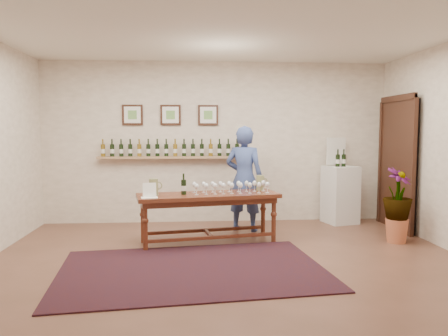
{
  "coord_description": "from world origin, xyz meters",
  "views": [
    {
      "loc": [
        -0.45,
        -5.16,
        1.62
      ],
      "look_at": [
        0.0,
        0.8,
        1.1
      ],
      "focal_mm": 35.0,
      "sensor_mm": 36.0,
      "label": 1
    }
  ],
  "objects": [
    {
      "name": "ground",
      "position": [
        0.0,
        0.0,
        0.0
      ],
      "size": [
        6.0,
        6.0,
        0.0
      ],
      "primitive_type": "plane",
      "color": "#543525",
      "rests_on": "ground"
    },
    {
      "name": "room_shell",
      "position": [
        2.11,
        1.86,
        1.12
      ],
      "size": [
        6.0,
        6.0,
        6.0
      ],
      "color": "#F5E5D0",
      "rests_on": "ground"
    },
    {
      "name": "rug",
      "position": [
        -0.44,
        -0.21,
        0.01
      ],
      "size": [
        3.23,
        2.33,
        0.02
      ],
      "primitive_type": "cube",
      "rotation": [
        0.0,
        0.0,
        0.1
      ],
      "color": "#49150D",
      "rests_on": "ground"
    },
    {
      "name": "tasting_table",
      "position": [
        -0.21,
        1.03,
        0.61
      ],
      "size": [
        2.09,
        0.98,
        0.71
      ],
      "rotation": [
        0.0,
        0.0,
        0.18
      ],
      "color": "#4F1913",
      "rests_on": "ground"
    },
    {
      "name": "table_glasses",
      "position": [
        0.12,
        1.09,
        0.8
      ],
      "size": [
        1.22,
        0.4,
        0.17
      ],
      "primitive_type": null,
      "rotation": [
        0.0,
        0.0,
        0.11
      ],
      "color": "silver",
      "rests_on": "tasting_table"
    },
    {
      "name": "table_bottles",
      "position": [
        -0.56,
        1.01,
        0.85
      ],
      "size": [
        0.28,
        0.18,
        0.28
      ],
      "primitive_type": null,
      "rotation": [
        0.0,
        0.0,
        0.13
      ],
      "color": "black",
      "rests_on": "tasting_table"
    },
    {
      "name": "pitcher_left",
      "position": [
        -0.97,
        0.91,
        0.83
      ],
      "size": [
        0.17,
        0.17,
        0.23
      ],
      "primitive_type": null,
      "rotation": [
        0.0,
        0.0,
        0.14
      ],
      "color": "olive",
      "rests_on": "tasting_table"
    },
    {
      "name": "pitcher_right",
      "position": [
        0.59,
        1.33,
        0.83
      ],
      "size": [
        0.16,
        0.16,
        0.23
      ],
      "primitive_type": null,
      "rotation": [
        0.0,
        0.0,
        0.13
      ],
      "color": "olive",
      "rests_on": "tasting_table"
    },
    {
      "name": "menu_card",
      "position": [
        -1.01,
        0.73,
        0.81
      ],
      "size": [
        0.24,
        0.19,
        0.2
      ],
      "primitive_type": "cube",
      "rotation": [
        0.0,
        0.0,
        0.16
      ],
      "color": "white",
      "rests_on": "tasting_table"
    },
    {
      "name": "display_pedestal",
      "position": [
        2.14,
        2.2,
        0.5
      ],
      "size": [
        0.61,
        0.61,
        0.99
      ],
      "primitive_type": "cube",
      "rotation": [
        0.0,
        0.0,
        0.26
      ],
      "color": "white",
      "rests_on": "ground"
    },
    {
      "name": "pedestal_bottles",
      "position": [
        2.12,
        2.15,
        1.14
      ],
      "size": [
        0.3,
        0.15,
        0.29
      ],
      "primitive_type": null,
      "rotation": [
        0.0,
        0.0,
        0.26
      ],
      "color": "black",
      "rests_on": "display_pedestal"
    },
    {
      "name": "info_sign",
      "position": [
        2.09,
        2.33,
        1.25
      ],
      "size": [
        0.37,
        0.12,
        0.52
      ],
      "primitive_type": "cube",
      "rotation": [
        0.0,
        0.0,
        0.26
      ],
      "color": "white",
      "rests_on": "display_pedestal"
    },
    {
      "name": "potted_plant",
      "position": [
        2.51,
        0.83,
        0.54
      ],
      "size": [
        0.69,
        0.69,
        0.93
      ],
      "rotation": [
        0.0,
        0.0,
        0.69
      ],
      "color": "#BA613E",
      "rests_on": "ground"
    },
    {
      "name": "person",
      "position": [
        0.4,
        1.75,
        0.84
      ],
      "size": [
        0.72,
        0.61,
        1.69
      ],
      "primitive_type": "imported",
      "rotation": [
        0.0,
        0.0,
        2.75
      ],
      "color": "#374983",
      "rests_on": "ground"
    }
  ]
}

